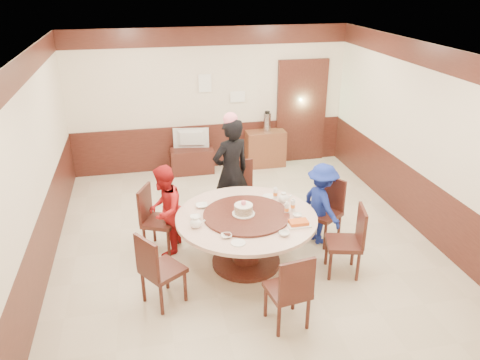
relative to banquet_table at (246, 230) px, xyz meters
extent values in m
plane|color=beige|center=(0.10, 0.67, -0.53)|extent=(6.00, 6.00, 0.00)
plane|color=silver|center=(0.10, 0.67, 2.27)|extent=(6.00, 6.00, 0.00)
cube|color=beige|center=(0.10, 3.67, 0.87)|extent=(5.50, 0.04, 2.80)
cube|color=beige|center=(0.10, -2.33, 0.87)|extent=(5.50, 0.04, 2.80)
cube|color=beige|center=(-2.65, 0.67, 0.87)|extent=(0.04, 6.00, 2.80)
cube|color=beige|center=(2.85, 0.67, 0.87)|extent=(0.04, 6.00, 2.80)
cube|color=#411B14|center=(0.10, 0.67, -0.08)|extent=(5.50, 6.00, 0.90)
cube|color=#411B14|center=(0.10, 0.67, 2.09)|extent=(5.50, 6.00, 0.35)
cube|color=#411B14|center=(2.00, 3.62, 0.52)|extent=(1.05, 0.08, 2.18)
cube|color=#89D49B|center=(2.00, 3.64, 0.52)|extent=(0.88, 0.02, 2.05)
cylinder|color=#411B14|center=(0.00, 0.00, -0.50)|extent=(0.94, 0.94, 0.06)
cylinder|color=#411B14|center=(0.00, 0.00, -0.18)|extent=(0.38, 0.38, 0.65)
cylinder|color=beige|center=(0.00, 0.00, 0.19)|extent=(1.89, 1.89, 0.05)
cylinder|color=#411B14|center=(0.00, 0.00, 0.23)|extent=(1.15, 1.15, 0.03)
cube|color=#411B14|center=(1.25, 0.36, -0.08)|extent=(0.61, 0.61, 0.06)
cube|color=#411B14|center=(1.43, 0.48, 0.19)|extent=(0.26, 0.37, 0.50)
cube|color=#411B14|center=(1.25, 0.36, -0.32)|extent=(0.36, 0.36, 0.42)
cube|color=#411B14|center=(0.24, 1.24, -0.08)|extent=(0.46, 0.46, 0.06)
cube|color=#411B14|center=(0.23, 1.45, 0.19)|extent=(0.42, 0.06, 0.50)
cube|color=#411B14|center=(0.24, 1.24, -0.32)|extent=(0.36, 0.36, 0.42)
cube|color=#411B14|center=(-1.12, 0.63, -0.08)|extent=(0.58, 0.58, 0.06)
cube|color=#411B14|center=(-1.31, 0.72, 0.19)|extent=(0.21, 0.40, 0.50)
cube|color=#411B14|center=(-1.12, 0.63, -0.32)|extent=(0.36, 0.36, 0.42)
cube|color=#411B14|center=(-1.16, -0.58, -0.08)|extent=(0.61, 0.61, 0.06)
cube|color=#411B14|center=(-1.33, -0.69, 0.19)|extent=(0.27, 0.37, 0.50)
cube|color=#411B14|center=(-1.16, -0.58, -0.32)|extent=(0.36, 0.36, 0.42)
cube|color=#411B14|center=(0.18, -1.26, -0.08)|extent=(0.50, 0.50, 0.06)
cube|color=#411B14|center=(0.21, -1.47, 0.19)|extent=(0.42, 0.10, 0.50)
cube|color=#411B14|center=(0.18, -1.26, -0.32)|extent=(0.36, 0.36, 0.42)
cube|color=#411B14|center=(1.21, -0.47, -0.08)|extent=(0.54, 0.54, 0.06)
cube|color=#411B14|center=(1.41, -0.52, 0.19)|extent=(0.14, 0.42, 0.50)
cube|color=#411B14|center=(1.21, -0.47, -0.32)|extent=(0.36, 0.36, 0.42)
imported|color=black|center=(0.03, 1.21, 0.34)|extent=(0.74, 0.62, 1.75)
imported|color=#B2171A|center=(-1.05, 0.56, 0.13)|extent=(0.67, 0.76, 1.32)
imported|color=navy|center=(1.21, 0.36, 0.09)|extent=(0.64, 0.89, 1.24)
cylinder|color=white|center=(-0.04, 0.01, 0.25)|extent=(0.30, 0.30, 0.01)
cylinder|color=tan|center=(-0.04, 0.01, 0.31)|extent=(0.24, 0.24, 0.11)
cylinder|color=white|center=(-0.04, 0.01, 0.38)|extent=(0.24, 0.24, 0.01)
sphere|color=pink|center=(-0.04, 0.01, 0.41)|extent=(0.07, 0.07, 0.07)
ellipsoid|color=white|center=(-0.70, -0.16, 0.28)|extent=(0.17, 0.15, 0.13)
ellipsoid|color=white|center=(0.60, 0.29, 0.28)|extent=(0.17, 0.15, 0.13)
imported|color=white|center=(-0.54, 0.38, 0.24)|extent=(0.17, 0.17, 0.04)
imported|color=white|center=(0.34, -0.59, 0.24)|extent=(0.14, 0.14, 0.04)
imported|color=white|center=(-0.36, -0.48, 0.23)|extent=(0.14, 0.14, 0.03)
imported|color=white|center=(0.66, -0.16, 0.24)|extent=(0.12, 0.12, 0.04)
imported|color=white|center=(-0.67, 0.08, 0.23)|extent=(0.14, 0.14, 0.03)
cylinder|color=white|center=(-0.25, -0.65, 0.22)|extent=(0.18, 0.18, 0.01)
cylinder|color=white|center=(0.45, 0.50, 0.22)|extent=(0.18, 0.18, 0.01)
cube|color=white|center=(0.60, -0.38, 0.23)|extent=(0.30, 0.20, 0.02)
cube|color=#D25218|center=(0.60, -0.38, 0.26)|extent=(0.24, 0.15, 0.04)
cylinder|color=white|center=(0.54, -0.06, 0.30)|extent=(0.06, 0.06, 0.16)
cylinder|color=white|center=(0.65, 0.01, 0.30)|extent=(0.06, 0.06, 0.16)
cylinder|color=white|center=(0.52, 0.43, 0.30)|extent=(0.06, 0.06, 0.16)
cube|color=#411B14|center=(-0.34, 3.42, -0.28)|extent=(0.85, 0.45, 0.50)
imported|color=gray|center=(-0.34, 3.42, 0.17)|extent=(0.71, 0.20, 0.41)
cube|color=brown|center=(1.20, 3.45, -0.16)|extent=(0.80, 0.40, 0.75)
cylinder|color=silver|center=(1.22, 3.45, 0.41)|extent=(0.15, 0.15, 0.38)
cube|color=white|center=(0.00, 3.63, 1.22)|extent=(0.25, 0.00, 0.35)
cube|color=white|center=(0.65, 3.63, 0.92)|extent=(0.30, 0.00, 0.22)
camera|label=1|loc=(-1.25, -5.35, 3.19)|focal=35.00mm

